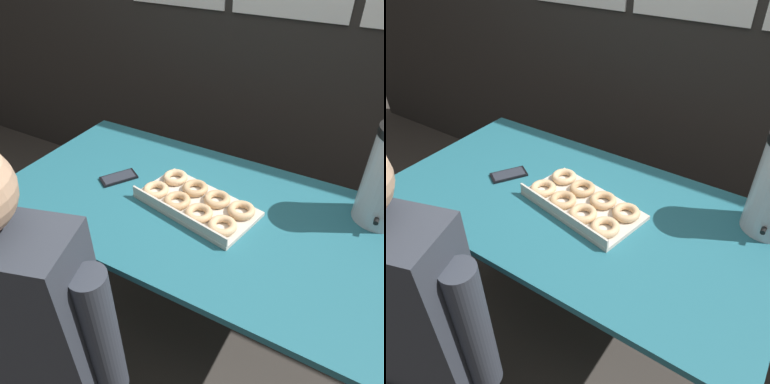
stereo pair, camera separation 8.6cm
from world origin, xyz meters
TOP-DOWN VIEW (x-y plane):
  - ground_plane at (0.00, 0.00)m, footprint 12.00×12.00m
  - back_wall at (0.00, 1.05)m, footprint 6.00×0.11m
  - folding_table at (0.00, 0.00)m, footprint 1.54×0.81m
  - donut_box at (0.03, -0.00)m, footprint 0.50×0.33m
  - cell_phone at (-0.35, -0.00)m, footprint 0.14×0.17m
  - person_seated at (-0.16, -0.68)m, footprint 0.56×0.33m

SIDE VIEW (x-z plane):
  - ground_plane at x=0.00m, z-range 0.00..0.00m
  - person_seated at x=-0.16m, z-range -0.03..1.31m
  - folding_table at x=0.00m, z-range 0.34..1.12m
  - cell_phone at x=-0.35m, z-range 0.77..0.78m
  - donut_box at x=0.03m, z-range 0.77..0.82m
  - back_wall at x=0.00m, z-range 0.00..2.49m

